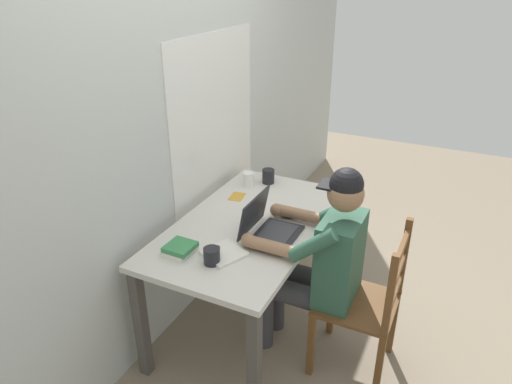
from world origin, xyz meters
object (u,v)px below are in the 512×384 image
at_px(desk, 250,236).
at_px(laptop, 267,226).
at_px(seated_person, 321,257).
at_px(coffee_mug_dark, 212,256).
at_px(book_stack_main, 180,249).
at_px(coffee_mug_white, 248,179).
at_px(landscape_photo_print, 237,197).
at_px(wooden_chair, 367,304).
at_px(computer_mouse, 288,215).
at_px(coffee_mug_spare, 268,176).

distance_m(desk, laptop, 0.23).
distance_m(seated_person, coffee_mug_dark, 0.62).
bearing_deg(book_stack_main, coffee_mug_dark, -92.10).
distance_m(coffee_mug_white, landscape_photo_print, 0.19).
bearing_deg(wooden_chair, coffee_mug_dark, 118.45).
bearing_deg(computer_mouse, laptop, 173.00).
distance_m(wooden_chair, coffee_mug_white, 1.17).
xyz_separation_m(wooden_chair, landscape_photo_print, (0.33, 0.98, 0.30)).
relative_size(seated_person, wooden_chair, 1.33).
xyz_separation_m(desk, coffee_mug_white, (0.46, 0.24, 0.15)).
height_order(desk, seated_person, seated_person).
bearing_deg(book_stack_main, laptop, -42.53).
xyz_separation_m(laptop, coffee_mug_white, (0.54, 0.39, -0.00)).
distance_m(wooden_chair, coffee_mug_spare, 1.14).
height_order(seated_person, computer_mouse, seated_person).
bearing_deg(laptop, desk, 60.02).
distance_m(coffee_mug_white, book_stack_main, 0.92).
height_order(wooden_chair, coffee_mug_dark, wooden_chair).
bearing_deg(seated_person, coffee_mug_white, 53.80).
distance_m(wooden_chair, landscape_photo_print, 1.08).
distance_m(desk, wooden_chair, 0.78).
height_order(coffee_mug_white, book_stack_main, coffee_mug_white).
bearing_deg(coffee_mug_white, wooden_chair, -117.70).
xyz_separation_m(seated_person, coffee_mug_spare, (0.63, 0.61, 0.12)).
distance_m(wooden_chair, book_stack_main, 1.07).
relative_size(desk, computer_mouse, 14.09).
relative_size(coffee_mug_dark, book_stack_main, 0.75).
height_order(book_stack_main, landscape_photo_print, book_stack_main).
bearing_deg(coffee_mug_white, coffee_mug_dark, -164.65).
relative_size(seated_person, book_stack_main, 7.48).
relative_size(coffee_mug_spare, landscape_photo_print, 0.95).
xyz_separation_m(computer_mouse, coffee_mug_spare, (0.41, 0.32, 0.03)).
height_order(laptop, book_stack_main, laptop).
height_order(wooden_chair, landscape_photo_print, wooden_chair).
bearing_deg(coffee_mug_white, coffee_mug_spare, -43.39).
bearing_deg(seated_person, landscape_photo_print, 64.59).
xyz_separation_m(desk, computer_mouse, (0.15, -0.18, 0.11)).
relative_size(wooden_chair, coffee_mug_white, 8.11).
height_order(wooden_chair, book_stack_main, wooden_chair).
bearing_deg(desk, seated_person, -97.83).
distance_m(desk, landscape_photo_print, 0.37).
xyz_separation_m(seated_person, coffee_mug_white, (0.52, 0.71, 0.12)).
xyz_separation_m(computer_mouse, landscape_photo_print, (0.12, 0.41, -0.02)).
distance_m(seated_person, coffee_mug_white, 0.89).
bearing_deg(coffee_mug_dark, wooden_chair, -61.55).
relative_size(desk, landscape_photo_print, 10.84).
distance_m(seated_person, laptop, 0.35).
bearing_deg(computer_mouse, landscape_photo_print, 74.23).
height_order(computer_mouse, book_stack_main, book_stack_main).
distance_m(computer_mouse, book_stack_main, 0.71).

